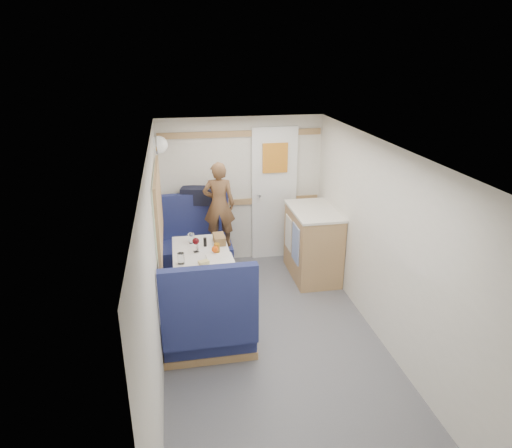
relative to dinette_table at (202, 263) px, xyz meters
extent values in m
plane|color=#515156|center=(0.65, -1.00, -0.57)|extent=(4.50, 4.50, 0.00)
plane|color=silver|center=(0.65, -1.00, 1.43)|extent=(4.50, 4.50, 0.00)
cube|color=silver|center=(0.65, 1.25, 0.43)|extent=(2.20, 0.02, 2.00)
cube|color=silver|center=(-0.45, -1.00, 0.43)|extent=(0.02, 4.50, 2.00)
cube|color=silver|center=(1.75, -1.00, 0.43)|extent=(0.02, 4.50, 2.00)
cube|color=#A67B4B|center=(0.65, 1.23, 0.28)|extent=(2.15, 0.02, 0.08)
cube|color=#A67B4B|center=(0.65, 1.23, 1.21)|extent=(2.15, 0.02, 0.08)
cube|color=#91A088|center=(-0.43, 0.00, 0.68)|extent=(0.04, 1.30, 0.72)
cube|color=white|center=(1.10, 1.22, 0.36)|extent=(0.62, 0.04, 1.86)
cube|color=orange|center=(1.10, 1.19, 0.88)|extent=(0.34, 0.03, 0.40)
cylinder|color=silver|center=(0.88, 1.17, 0.38)|extent=(0.04, 0.10, 0.04)
cube|color=white|center=(0.00, 0.00, 0.13)|extent=(0.62, 0.92, 0.04)
cylinder|color=silver|center=(0.00, 0.00, -0.22)|extent=(0.08, 0.08, 0.66)
cylinder|color=silver|center=(0.00, 0.00, -0.55)|extent=(0.36, 0.36, 0.03)
cube|color=#1A1A53|center=(0.00, 0.80, -0.34)|extent=(0.88, 0.50, 0.45)
cube|color=#1A1A53|center=(0.00, 1.08, 0.08)|extent=(0.88, 0.10, 0.80)
cube|color=#A67B4B|center=(0.00, 0.80, -0.53)|extent=(0.90, 0.52, 0.08)
cube|color=#1A1A53|center=(0.00, -0.80, -0.34)|extent=(0.88, 0.50, 0.45)
cube|color=#1A1A53|center=(0.00, -1.08, 0.08)|extent=(0.88, 0.10, 0.80)
cube|color=#A67B4B|center=(0.00, -0.80, -0.53)|extent=(0.90, 0.52, 0.08)
cube|color=#A67B4B|center=(0.00, 1.12, 0.31)|extent=(0.90, 0.14, 0.04)
sphere|color=white|center=(-0.39, 0.85, 1.18)|extent=(0.20, 0.20, 0.20)
cube|color=#A67B4B|center=(1.47, 0.55, -0.12)|extent=(0.54, 0.90, 0.90)
cube|color=silver|center=(1.47, 0.55, 0.34)|extent=(0.56, 0.92, 0.03)
cube|color=#5972B2|center=(1.19, 0.37, -0.02)|extent=(0.01, 0.30, 0.48)
cube|color=silver|center=(1.19, 0.73, -0.02)|extent=(0.01, 0.28, 0.44)
imported|color=brown|center=(0.29, 0.73, 0.43)|extent=(0.43, 0.31, 1.09)
cube|color=black|center=(0.06, 1.12, 0.44)|extent=(0.49, 0.33, 0.22)
cube|color=white|center=(0.19, -0.31, 0.16)|extent=(0.29, 0.37, 0.02)
sphere|color=orange|center=(0.15, -0.11, 0.21)|extent=(0.07, 0.07, 0.07)
cube|color=#EDD389|center=(0.00, -0.38, 0.19)|extent=(0.12, 0.09, 0.04)
cylinder|color=white|center=(-0.05, -0.02, 0.16)|extent=(0.06, 0.06, 0.01)
cylinder|color=white|center=(-0.05, -0.02, 0.21)|extent=(0.01, 0.01, 0.10)
sphere|color=#47070C|center=(-0.05, -0.02, 0.28)|extent=(0.08, 0.08, 0.08)
cylinder|color=white|center=(-0.22, -0.28, 0.21)|extent=(0.07, 0.07, 0.12)
cylinder|color=white|center=(-0.09, 0.24, 0.21)|extent=(0.07, 0.07, 0.12)
cylinder|color=#956115|center=(0.17, -0.06, 0.20)|extent=(0.06, 0.06, 0.10)
cylinder|color=black|center=(0.06, 0.12, 0.20)|extent=(0.04, 0.04, 0.10)
cylinder|color=white|center=(-0.03, 0.02, 0.19)|extent=(0.03, 0.03, 0.08)
cube|color=olive|center=(0.22, 0.18, 0.20)|extent=(0.13, 0.23, 0.09)
camera|label=1|loc=(-0.23, -4.63, 2.26)|focal=32.00mm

